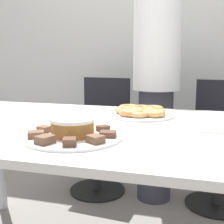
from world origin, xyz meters
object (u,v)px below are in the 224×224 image
at_px(person_standing, 156,81).
at_px(frosted_cake, 72,127).
at_px(plate_donuts, 140,115).
at_px(plate_cake, 73,137).
at_px(napkin, 216,129).
at_px(office_chair_right, 220,147).
at_px(office_chair_left, 100,138).

bearing_deg(person_standing, frosted_cake, -97.22).
xyz_separation_m(plate_donuts, frosted_cake, (-0.16, -0.52, 0.04)).
xyz_separation_m(plate_cake, napkin, (0.53, 0.29, -0.00)).
relative_size(office_chair_right, plate_cake, 2.37).
relative_size(plate_donuts, napkin, 2.05).
bearing_deg(plate_cake, plate_donuts, 72.92).
height_order(person_standing, office_chair_left, person_standing).
height_order(person_standing, office_chair_right, person_standing).
distance_m(office_chair_right, frosted_cake, 1.43).
xyz_separation_m(plate_donuts, napkin, (0.37, -0.23, -0.00)).
bearing_deg(plate_cake, person_standing, 82.78).
height_order(plate_cake, frosted_cake, frosted_cake).
xyz_separation_m(person_standing, office_chair_left, (-0.45, 0.06, -0.47)).
distance_m(plate_donuts, frosted_cake, 0.55).
xyz_separation_m(office_chair_right, napkin, (-0.08, -0.95, 0.34)).
relative_size(plate_donuts, frosted_cake, 2.15).
bearing_deg(office_chair_right, frosted_cake, -110.36).
bearing_deg(plate_donuts, office_chair_left, 122.74).
height_order(person_standing, plate_donuts, person_standing).
distance_m(person_standing, plate_cake, 1.19).
distance_m(plate_cake, napkin, 0.60).
distance_m(plate_cake, plate_donuts, 0.55).
xyz_separation_m(office_chair_right, plate_donuts, (-0.45, -0.71, 0.34)).
distance_m(office_chair_left, napkin, 1.30).
bearing_deg(office_chair_left, office_chair_right, 4.81).
bearing_deg(plate_donuts, frosted_cake, -107.08).
height_order(person_standing, napkin, person_standing).
distance_m(office_chair_right, plate_cake, 1.42).
bearing_deg(office_chair_left, plate_cake, -71.59).
distance_m(plate_cake, frosted_cake, 0.04).
bearing_deg(office_chair_right, plate_cake, -110.36).
distance_m(office_chair_right, plate_donuts, 0.91).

